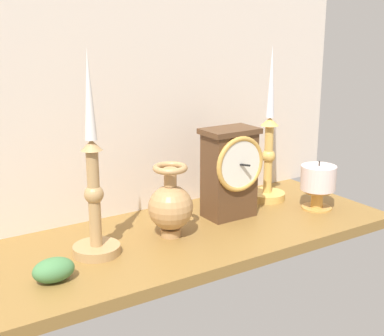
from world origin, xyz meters
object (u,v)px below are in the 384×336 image
candlestick_tall_center (268,156)px  mantel_clock (230,171)px  brass_vase_bulbous (171,205)px  pillar_candle_front (318,182)px  candlestick_tall_left (94,192)px

candlestick_tall_center → mantel_clock: bearing=-162.6°
brass_vase_bulbous → mantel_clock: bearing=8.9°
brass_vase_bulbous → pillar_candle_front: brass_vase_bulbous is taller
candlestick_tall_center → brass_vase_bulbous: candlestick_tall_center is taller
candlestick_tall_center → pillar_candle_front: 13.86cm
candlestick_tall_left → candlestick_tall_center: 50.03cm
candlestick_tall_left → brass_vase_bulbous: size_ratio=2.56×
mantel_clock → candlestick_tall_left: (-34.13, -2.58, 1.83)cm
brass_vase_bulbous → pillar_candle_front: 38.40cm
mantel_clock → brass_vase_bulbous: bearing=-171.1°
candlestick_tall_left → brass_vase_bulbous: candlestick_tall_left is taller
candlestick_tall_left → candlestick_tall_center: bearing=8.5°
candlestick_tall_left → pillar_candle_front: size_ratio=3.36×
candlestick_tall_left → brass_vase_bulbous: (16.80, -0.15, -5.69)cm
candlestick_tall_center → pillar_candle_front: candlestick_tall_center is taller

